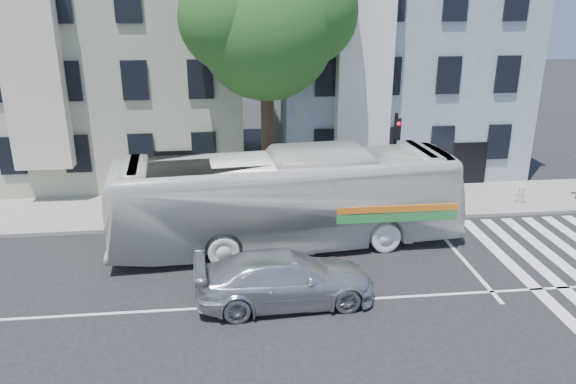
{
  "coord_description": "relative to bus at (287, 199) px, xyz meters",
  "views": [
    {
      "loc": [
        -1.66,
        -14.93,
        9.07
      ],
      "look_at": [
        0.33,
        3.42,
        2.4
      ],
      "focal_mm": 35.0,
      "sensor_mm": 36.0,
      "label": 1
    }
  ],
  "objects": [
    {
      "name": "ground",
      "position": [
        -0.38,
        -4.28,
        -1.8
      ],
      "size": [
        120.0,
        120.0,
        0.0
      ],
      "primitive_type": "plane",
      "color": "black",
      "rests_on": "ground"
    },
    {
      "name": "sidewalk_far",
      "position": [
        -0.38,
        3.72,
        -1.72
      ],
      "size": [
        80.0,
        4.0,
        0.15
      ],
      "primitive_type": "cube",
      "color": "gray",
      "rests_on": "ground"
    },
    {
      "name": "building_left",
      "position": [
        -7.38,
        10.72,
        3.7
      ],
      "size": [
        12.0,
        10.0,
        11.0
      ],
      "primitive_type": "cube",
      "color": "#9EA086",
      "rests_on": "ground"
    },
    {
      "name": "building_right",
      "position": [
        6.62,
        10.72,
        3.7
      ],
      "size": [
        12.0,
        10.0,
        11.0
      ],
      "primitive_type": "cube",
      "color": "#85909F",
      "rests_on": "ground"
    },
    {
      "name": "street_tree",
      "position": [
        -0.32,
        4.46,
        6.03
      ],
      "size": [
        7.3,
        5.9,
        11.1
      ],
      "color": "#2D2116",
      "rests_on": "ground"
    },
    {
      "name": "bus",
      "position": [
        0.0,
        0.0,
        0.0
      ],
      "size": [
        4.13,
        13.12,
        3.59
      ],
      "primitive_type": "imported",
      "rotation": [
        0.0,
        0.0,
        1.66
      ],
      "color": "silver",
      "rests_on": "ground"
    },
    {
      "name": "sedan",
      "position": [
        -0.49,
        -4.13,
        -1.01
      ],
      "size": [
        2.55,
        5.58,
        1.58
      ],
      "primitive_type": "imported",
      "rotation": [
        0.0,
        0.0,
        1.63
      ],
      "color": "silver",
      "rests_on": "ground"
    },
    {
      "name": "hedge",
      "position": [
        -1.89,
        2.02,
        -1.3
      ],
      "size": [
        8.34,
        3.45,
        0.7
      ],
      "primitive_type": null,
      "rotation": [
        0.0,
        0.0,
        -0.32
      ],
      "color": "#1F5D1E",
      "rests_on": "sidewalk_far"
    },
    {
      "name": "traffic_signal",
      "position": [
        4.85,
        2.82,
        0.98
      ],
      "size": [
        0.42,
        0.53,
        4.3
      ],
      "rotation": [
        0.0,
        0.0,
        -0.41
      ],
      "color": "black",
      "rests_on": "ground"
    },
    {
      "name": "fire_hydrant",
      "position": [
        10.72,
        2.83,
        -1.22
      ],
      "size": [
        0.48,
        0.32,
        0.83
      ],
      "rotation": [
        0.0,
        0.0,
        -0.41
      ],
      "color": "beige",
      "rests_on": "sidewalk_far"
    }
  ]
}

